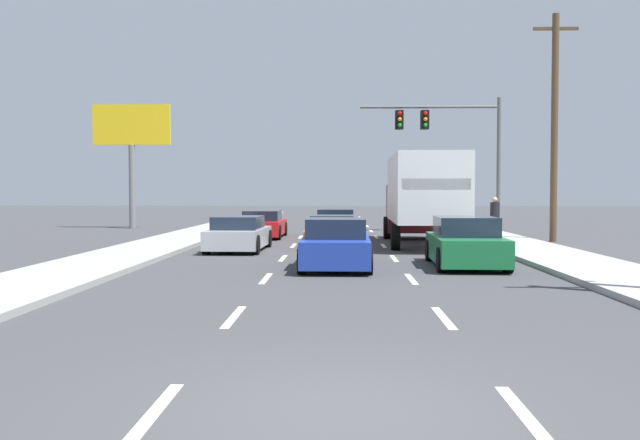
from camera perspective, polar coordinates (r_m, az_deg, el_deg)
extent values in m
plane|color=#3D3D3F|center=(31.52, 1.51, -1.38)|extent=(140.00, 140.00, 0.00)
cube|color=#9E9E99|center=(27.33, 15.46, -1.89)|extent=(2.67, 80.00, 0.14)
cube|color=#9E9E99|center=(27.33, -12.45, -1.86)|extent=(2.67, 80.00, 0.14)
cube|color=silver|center=(6.76, -13.64, -15.23)|extent=(0.14, 2.00, 0.01)
cube|color=silver|center=(11.53, -7.07, -7.85)|extent=(0.14, 2.00, 0.01)
cube|color=silver|center=(16.44, -4.46, -4.79)|extent=(0.14, 2.00, 0.01)
cube|color=silver|center=(21.39, -3.06, -3.13)|extent=(0.14, 2.00, 0.01)
cube|color=silver|center=(26.36, -2.20, -2.10)|extent=(0.14, 2.00, 0.01)
cube|color=silver|center=(31.33, -1.60, -1.40)|extent=(0.14, 2.00, 0.01)
cube|color=silver|center=(36.32, -1.17, -0.89)|extent=(0.14, 2.00, 0.01)
cube|color=silver|center=(41.31, -0.85, -0.50)|extent=(0.14, 2.00, 0.01)
cube|color=silver|center=(46.30, -0.59, -0.19)|extent=(0.14, 2.00, 0.01)
cube|color=silver|center=(51.29, -0.39, 0.05)|extent=(0.14, 2.00, 0.01)
cube|color=silver|center=(56.28, -0.22, 0.25)|extent=(0.14, 2.00, 0.01)
cube|color=silver|center=(6.76, 16.56, -15.27)|extent=(0.14, 2.00, 0.01)
cube|color=silver|center=(11.53, 10.04, -7.87)|extent=(0.14, 2.00, 0.01)
cube|color=silver|center=(16.44, 7.45, -4.80)|extent=(0.14, 2.00, 0.01)
cube|color=silver|center=(21.39, 6.07, -3.14)|extent=(0.14, 2.00, 0.01)
cube|color=silver|center=(26.36, 5.21, -2.11)|extent=(0.14, 2.00, 0.01)
cube|color=silver|center=(31.33, 4.62, -1.40)|extent=(0.14, 2.00, 0.01)
cube|color=silver|center=(36.32, 4.19, -0.89)|extent=(0.14, 2.00, 0.01)
cube|color=silver|center=(41.31, 3.87, -0.50)|extent=(0.14, 2.00, 0.01)
cube|color=silver|center=(46.30, 3.62, -0.20)|extent=(0.14, 2.00, 0.01)
cube|color=silver|center=(51.29, 3.41, 0.05)|extent=(0.14, 2.00, 0.01)
cube|color=silver|center=(56.28, 3.24, 0.25)|extent=(0.14, 2.00, 0.01)
cube|color=red|center=(31.01, -4.67, -0.61)|extent=(1.77, 4.16, 0.63)
cube|color=#192333|center=(30.67, -4.74, 0.36)|extent=(1.54, 2.00, 0.44)
cylinder|color=black|center=(32.62, -5.76, -0.70)|extent=(0.23, 0.64, 0.64)
cylinder|color=black|center=(32.44, -2.94, -0.71)|extent=(0.23, 0.64, 0.64)
cylinder|color=black|center=(29.62, -6.56, -1.01)|extent=(0.23, 0.64, 0.64)
cylinder|color=black|center=(29.42, -3.46, -1.03)|extent=(0.23, 0.64, 0.64)
cube|color=#B7BABF|center=(24.26, -6.66, -1.44)|extent=(1.86, 4.22, 0.62)
cube|color=#192333|center=(24.10, -6.72, -0.21)|extent=(1.59, 2.21, 0.43)
cylinder|color=black|center=(25.92, -7.84, -1.50)|extent=(0.24, 0.65, 0.64)
cylinder|color=black|center=(25.66, -4.29, -1.52)|extent=(0.24, 0.65, 0.64)
cylinder|color=black|center=(22.93, -9.31, -2.00)|extent=(0.24, 0.65, 0.64)
cylinder|color=black|center=(22.63, -5.30, -2.04)|extent=(0.24, 0.65, 0.64)
cube|color=slate|center=(31.93, 1.34, -0.53)|extent=(1.95, 4.39, 0.61)
cube|color=#192333|center=(31.67, 1.32, 0.45)|extent=(1.66, 2.24, 0.50)
cylinder|color=black|center=(33.59, 0.01, -0.61)|extent=(0.24, 0.65, 0.64)
cylinder|color=black|center=(33.52, 2.88, -0.62)|extent=(0.24, 0.65, 0.64)
cylinder|color=black|center=(30.37, -0.37, -0.92)|extent=(0.24, 0.65, 0.64)
cylinder|color=black|center=(30.30, 2.80, -0.93)|extent=(0.24, 0.65, 0.64)
cube|color=orange|center=(25.91, 1.03, -1.26)|extent=(1.91, 4.22, 0.56)
cube|color=#192333|center=(25.87, 1.03, -0.13)|extent=(1.62, 1.98, 0.47)
cylinder|color=black|center=(27.49, -0.57, -1.26)|extent=(0.24, 0.65, 0.64)
cylinder|color=black|center=(27.43, 2.89, -1.27)|extent=(0.24, 0.65, 0.64)
cylinder|color=black|center=(24.44, -1.05, -1.70)|extent=(0.24, 0.65, 0.64)
cylinder|color=black|center=(24.37, 2.83, -1.72)|extent=(0.24, 0.65, 0.64)
cube|color=#1E389E|center=(18.70, 1.33, -2.45)|extent=(1.82, 4.27, 0.68)
cube|color=#192333|center=(18.40, 1.31, -0.66)|extent=(1.57, 1.85, 0.51)
cylinder|color=black|center=(20.31, -0.89, -2.53)|extent=(0.23, 0.64, 0.64)
cylinder|color=black|center=(20.28, 3.72, -2.54)|extent=(0.23, 0.64, 0.64)
cylinder|color=black|center=(17.19, -1.50, -3.41)|extent=(0.23, 0.64, 0.64)
cylinder|color=black|center=(17.15, 3.96, -3.43)|extent=(0.23, 0.64, 0.64)
cube|color=white|center=(25.88, 8.60, 2.57)|extent=(2.58, 6.84, 2.42)
cube|color=red|center=(22.53, 9.48, 2.91)|extent=(2.20, 0.09, 0.36)
cube|color=maroon|center=(30.42, 7.72, 0.94)|extent=(2.39, 2.35, 2.03)
cylinder|color=black|center=(30.37, 5.51, -0.63)|extent=(0.32, 0.97, 0.96)
cylinder|color=black|center=(30.57, 9.89, -0.63)|extent=(0.32, 0.97, 0.96)
cylinder|color=black|center=(24.48, 6.17, -1.34)|extent=(0.32, 0.97, 0.96)
cylinder|color=black|center=(24.73, 11.60, -1.33)|extent=(0.32, 0.97, 0.96)
cube|color=#196B38|center=(19.37, 11.81, -2.31)|extent=(1.89, 4.12, 0.70)
cube|color=#192333|center=(19.37, 11.81, -0.50)|extent=(1.62, 2.09, 0.52)
cylinder|color=black|center=(20.75, 8.94, -2.45)|extent=(0.24, 0.65, 0.64)
cylinder|color=black|center=(20.98, 13.43, -2.43)|extent=(0.24, 0.65, 0.64)
cylinder|color=black|center=(17.81, 9.89, -3.24)|extent=(0.24, 0.65, 0.64)
cylinder|color=black|center=(18.08, 15.10, -3.21)|extent=(0.24, 0.65, 0.64)
cylinder|color=#595B56|center=(36.74, 14.40, 4.41)|extent=(0.20, 0.20, 6.84)
cylinder|color=#595B56|center=(36.35, 8.93, 9.12)|extent=(7.07, 0.14, 0.14)
cube|color=black|center=(36.25, 8.55, 8.10)|extent=(0.40, 0.56, 0.95)
sphere|color=red|center=(35.98, 8.62, 8.63)|extent=(0.20, 0.20, 0.20)
sphere|color=orange|center=(35.94, 8.62, 8.15)|extent=(0.20, 0.20, 0.20)
sphere|color=green|center=(35.91, 8.61, 7.68)|extent=(0.20, 0.20, 0.20)
cube|color=black|center=(36.12, 6.49, 8.14)|extent=(0.40, 0.56, 0.95)
sphere|color=red|center=(35.84, 6.54, 8.66)|extent=(0.20, 0.20, 0.20)
sphere|color=orange|center=(35.81, 6.53, 8.19)|extent=(0.20, 0.20, 0.20)
sphere|color=green|center=(35.78, 6.53, 7.71)|extent=(0.20, 0.20, 0.20)
cylinder|color=brown|center=(29.98, 18.62, 7.11)|extent=(0.28, 0.28, 9.21)
cube|color=brown|center=(30.58, 18.72, 14.61)|extent=(1.80, 0.12, 0.12)
cylinder|color=slate|center=(40.02, -15.12, 2.65)|extent=(0.36, 0.36, 4.64)
cube|color=yellow|center=(40.19, -15.17, 7.54)|extent=(4.30, 0.20, 2.22)
cylinder|color=#1E233F|center=(29.46, 14.09, -0.68)|extent=(0.32, 0.32, 0.78)
cylinder|color=black|center=(29.43, 14.11, 0.75)|extent=(0.38, 0.38, 0.69)
sphere|color=tan|center=(29.42, 14.12, 1.62)|extent=(0.21, 0.21, 0.21)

